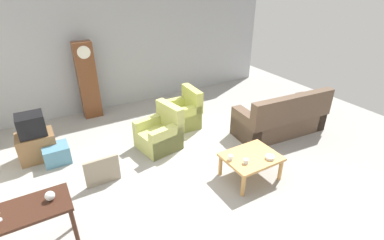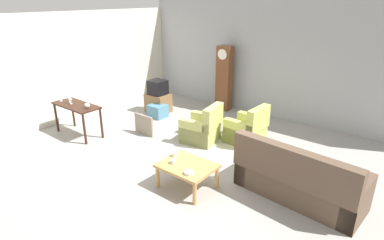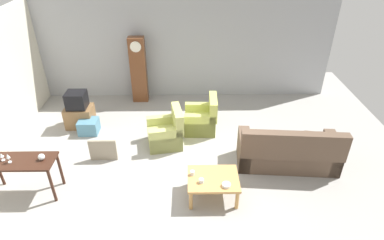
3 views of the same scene
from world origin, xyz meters
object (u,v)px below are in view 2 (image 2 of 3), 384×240
(tv_crt, at_px, (158,87))
(wine_glass_short, at_px, (70,99))
(armchair_olive_near, at_px, (202,129))
(storage_box_blue, at_px, (158,111))
(framed_picture_leaning, at_px, (144,125))
(glass_dome_cloche, at_px, (87,105))
(cup_blue_rimmed, at_px, (173,161))
(coffee_table_wood, at_px, (187,168))
(bowl_white_stacked, at_px, (189,173))
(armchair_olive_far, at_px, (247,130))
(grandfather_clock, at_px, (224,78))
(tv_stand_cabinet, at_px, (158,103))
(cup_white_porcelain, at_px, (174,154))
(console_table_dark, at_px, (77,109))
(couch_floral, at_px, (298,180))
(wine_glass_tall, at_px, (60,96))
(wine_glass_mid, at_px, (69,98))

(tv_crt, bearing_deg, wine_glass_short, -100.90)
(armchair_olive_near, bearing_deg, storage_box_blue, 165.18)
(framed_picture_leaning, xyz_separation_m, glass_dome_cloche, (-0.83, -0.99, 0.59))
(armchair_olive_near, height_order, cup_blue_rimmed, armchair_olive_near)
(armchair_olive_near, height_order, framed_picture_leaning, armchair_olive_near)
(coffee_table_wood, height_order, storage_box_blue, coffee_table_wood)
(framed_picture_leaning, distance_m, wine_glass_short, 1.87)
(bowl_white_stacked, bearing_deg, armchair_olive_near, 121.15)
(armchair_olive_far, relative_size, coffee_table_wood, 0.96)
(bowl_white_stacked, distance_m, wine_glass_short, 3.99)
(grandfather_clock, xyz_separation_m, tv_stand_cabinet, (-1.39, -1.40, -0.69))
(grandfather_clock, xyz_separation_m, cup_white_porcelain, (1.47, -3.91, -0.46))
(armchair_olive_near, xyz_separation_m, cup_blue_rimmed, (0.74, -1.87, 0.19))
(armchair_olive_far, relative_size, framed_picture_leaning, 1.53)
(grandfather_clock, distance_m, glass_dome_cloche, 4.05)
(tv_stand_cabinet, distance_m, framed_picture_leaning, 1.70)
(armchair_olive_far, distance_m, framed_picture_leaning, 2.53)
(console_table_dark, height_order, tv_stand_cabinet, console_table_dark)
(couch_floral, relative_size, storage_box_blue, 4.59)
(tv_stand_cabinet, bearing_deg, couch_floral, -19.17)
(console_table_dark, relative_size, cup_white_porcelain, 15.12)
(tv_stand_cabinet, xyz_separation_m, storage_box_blue, (0.30, -0.33, -0.09))
(grandfather_clock, bearing_deg, framed_picture_leaning, -99.71)
(storage_box_blue, height_order, glass_dome_cloche, glass_dome_cloche)
(cup_white_porcelain, distance_m, wine_glass_tall, 3.74)
(tv_crt, bearing_deg, armchair_olive_near, -20.59)
(tv_stand_cabinet, relative_size, wine_glass_tall, 3.36)
(cup_blue_rimmed, bearing_deg, console_table_dark, 175.37)
(armchair_olive_near, xyz_separation_m, tv_stand_cabinet, (-2.28, 0.86, -0.03))
(grandfather_clock, bearing_deg, glass_dome_cloche, -109.00)
(console_table_dark, bearing_deg, wine_glass_mid, 178.91)
(bowl_white_stacked, height_order, wine_glass_short, wine_glass_short)
(cup_blue_rimmed, bearing_deg, cup_white_porcelain, 126.94)
(armchair_olive_far, height_order, cup_blue_rimmed, armchair_olive_far)
(tv_crt, bearing_deg, cup_white_porcelain, -41.25)
(framed_picture_leaning, xyz_separation_m, storage_box_blue, (-0.61, 1.11, -0.08))
(tv_crt, relative_size, cup_white_porcelain, 5.58)
(coffee_table_wood, xyz_separation_m, storage_box_blue, (-2.95, 2.27, -0.21))
(wine_glass_short, bearing_deg, cup_white_porcelain, -0.07)
(wine_glass_tall, bearing_deg, wine_glass_short, 6.16)
(tv_crt, relative_size, cup_blue_rimmed, 5.34)
(tv_stand_cabinet, bearing_deg, cup_blue_rimmed, -42.02)
(couch_floral, relative_size, cup_white_porcelain, 25.18)
(bowl_white_stacked, bearing_deg, wine_glass_short, 175.29)
(bowl_white_stacked, relative_size, wine_glass_short, 0.82)
(tv_crt, xyz_separation_m, storage_box_blue, (0.30, -0.33, -0.57))
(wine_glass_mid, height_order, wine_glass_short, wine_glass_short)
(armchair_olive_far, distance_m, wine_glass_short, 4.31)
(wine_glass_short, bearing_deg, bowl_white_stacked, -4.71)
(grandfather_clock, relative_size, tv_stand_cabinet, 2.81)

